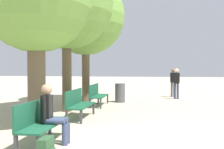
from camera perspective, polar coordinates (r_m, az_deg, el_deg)
bench_row_0 at (r=5.56m, az=-16.15°, el=-9.93°), size 0.52×1.60×0.91m
bench_row_1 at (r=8.04m, az=-7.78°, el=-6.33°), size 0.52×1.60×0.91m
bench_row_2 at (r=10.63m, az=-3.47°, el=-4.40°), size 0.52×1.60×0.91m
tree_row_1 at (r=9.61m, az=-10.35°, el=15.86°), size 3.44×3.44×5.73m
tree_row_2 at (r=12.04m, az=-6.05°, el=13.04°), size 3.66×3.66×5.86m
person_seated at (r=5.48m, az=-13.57°, el=-8.36°), size 0.60×0.34×1.27m
pedestrian_near at (r=14.12m, az=13.79°, el=-1.39°), size 0.32×0.21×1.56m
pedestrian_mid at (r=13.24m, az=14.54°, el=-1.57°), size 0.32×0.22×1.57m
trash_bin at (r=11.65m, az=1.85°, el=-4.21°), size 0.47×0.47×0.88m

